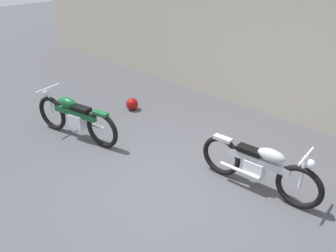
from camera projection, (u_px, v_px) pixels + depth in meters
ground_plane at (173, 188)px, 5.14m from camera, size 40.00×40.00×0.00m
building_wall at (292, 51)px, 6.70m from camera, size 18.00×0.30×2.88m
helmet at (132, 104)px, 7.57m from camera, size 0.28×0.28×0.28m
motorcycle_green at (75, 117)px, 6.32m from camera, size 1.99×0.68×0.90m
motorcycle_silver at (259, 166)px, 4.92m from camera, size 1.92×0.54×0.86m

